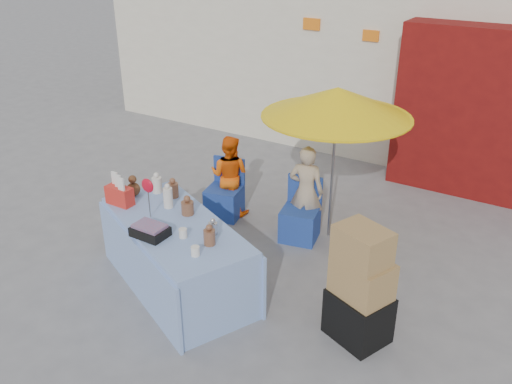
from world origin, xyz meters
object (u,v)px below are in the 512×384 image
Objects in this scene: chair_right at (300,221)px; vendor_orange at (229,175)px; market_table at (176,254)px; chair_left at (225,200)px; box_stack at (360,289)px; umbrella at (337,103)px; vendor_beige at (306,192)px.

chair_right is 0.71× the size of vendor_orange.
market_table reaches higher than chair_left.
chair_left is at bearing 151.25° from box_stack.
chair_right is 0.41× the size of umbrella.
umbrella is (1.55, 0.28, 1.64)m from chair_left.
umbrella reaches higher than chair_left.
chair_right is 0.66× the size of box_stack.
market_table is 1.89× the size of box_stack.
vendor_orange is at bearing 130.77° from market_table.
market_table reaches higher than vendor_orange.
chair_left is 0.66× the size of box_stack.
umbrella is at bearing 122.84° from box_stack.
umbrella is at bearing 30.91° from chair_right.
vendor_orange is (-1.25, 0.13, 0.35)m from chair_right.
vendor_beige is (0.72, 1.88, 0.22)m from market_table.
umbrella reaches higher than box_stack.
vendor_beige is at bearing 76.31° from chair_right.
vendor_beige reaches higher than chair_right.
umbrella is (1.02, 2.03, 1.46)m from market_table.
market_table is 1.96m from vendor_orange.
box_stack is (1.14, -1.76, -1.30)m from umbrella.
umbrella is (0.30, 0.28, 1.64)m from chair_right.
chair_right is 1.30m from vendor_orange.
vendor_beige is 2.16m from box_stack.
vendor_orange is at bearing 76.31° from chair_left.
box_stack reaches higher than chair_left.
chair_left is 0.41× the size of umbrella.
chair_left and chair_right have the same top height.
chair_right is at bearing -136.83° from umbrella.
vendor_orange reaches higher than chair_left.
chair_right is at bearing 76.31° from vendor_beige.
chair_left is at bearing 76.31° from vendor_orange.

